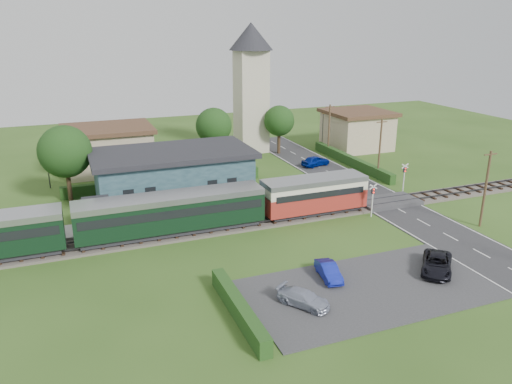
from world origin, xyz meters
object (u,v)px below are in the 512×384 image
object	(u,v)px
car_park_dark	(437,264)
pedestrian_near	(272,197)
station_building	(173,175)
train	(134,217)
crossing_signal_near	(373,195)
car_park_blue	(329,271)
house_west	(108,148)
car_on_road	(316,161)
house_east	(357,129)
car_park_silver	(303,298)
crossing_signal_far	(404,174)
pedestrian_far	(123,215)
church_tower	(251,78)
equipment_hut	(97,213)

from	to	relation	value
car_park_dark	pedestrian_near	world-z (taller)	pedestrian_near
station_building	train	xyz separation A→B (m)	(-5.30, -8.99, -0.52)
crossing_signal_near	car_park_blue	size ratio (longest dim) A/B	0.99
train	house_west	distance (m)	23.01
car_on_road	house_east	bearing A→B (deg)	-70.40
station_building	crossing_signal_near	xyz separation A→B (m)	(16.40, -11.40, -0.55)
crossing_signal_near	pedestrian_near	size ratio (longest dim) A/B	1.95
car_on_road	car_park_blue	distance (m)	29.96
pedestrian_near	car_park_silver	bearing A→B (deg)	62.41
crossing_signal_far	pedestrian_far	world-z (taller)	crossing_signal_far
crossing_signal_near	crossing_signal_far	size ratio (longest dim) A/B	1.00
train	crossing_signal_near	xyz separation A→B (m)	(21.70, -2.41, -0.04)
car_park_blue	house_west	bearing A→B (deg)	118.07
church_tower	station_building	bearing A→B (deg)	-131.41
equipment_hut	church_tower	distance (m)	33.48
crossing_signal_near	car_park_silver	xyz separation A→B (m)	(-13.10, -11.92, -1.54)
train	car_park_silver	size ratio (longest dim) A/B	12.07
station_building	house_east	distance (m)	32.70
house_west	crossing_signal_far	world-z (taller)	house_west
car_park_silver	pedestrian_near	size ratio (longest dim) A/B	2.13
train	house_west	size ratio (longest dim) A/B	4.00
car_park_dark	church_tower	bearing A→B (deg)	131.31
station_building	pedestrian_near	size ratio (longest dim) A/B	9.54
church_tower	car_park_silver	xyz separation A→B (m)	(-11.70, -40.32, -9.63)
equipment_hut	crossing_signal_far	distance (m)	31.61
house_east	crossing_signal_near	distance (m)	27.95
house_west	crossing_signal_near	distance (m)	33.22
crossing_signal_near	crossing_signal_far	xyz separation A→B (m)	(7.20, 4.80, 0.00)
station_building	car_park_silver	world-z (taller)	station_building
equipment_hut	car_park_blue	bearing A→B (deg)	-45.50
car_park_blue	car_park_dark	world-z (taller)	car_park_dark
crossing_signal_near	pedestrian_far	distance (m)	22.94
train	car_park_dark	world-z (taller)	train
crossing_signal_far	pedestrian_far	distance (m)	29.46
house_east	car_on_road	size ratio (longest dim) A/B	2.27
car_on_road	car_park_dark	bearing A→B (deg)	156.04
house_west	pedestrian_near	bearing A→B (deg)	-56.51
church_tower	car_park_blue	distance (m)	39.77
car_on_road	train	bearing A→B (deg)	107.67
house_east	pedestrian_near	bearing A→B (deg)	-138.50
house_west	house_east	world-z (taller)	same
train	crossing_signal_far	size ratio (longest dim) A/B	13.18
equipment_hut	crossing_signal_near	world-z (taller)	crossing_signal_near
pedestrian_near	station_building	bearing A→B (deg)	-47.66
church_tower	crossing_signal_far	xyz separation A→B (m)	(8.60, -23.61, -8.08)
church_tower	car_on_road	size ratio (longest dim) A/B	4.54
car_park_dark	pedestrian_far	distance (m)	26.42
car_park_blue	train	bearing A→B (deg)	145.12
car_park_dark	equipment_hut	bearing A→B (deg)	-174.83
car_park_blue	pedestrian_near	bearing A→B (deg)	92.77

